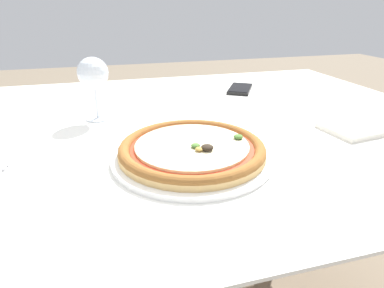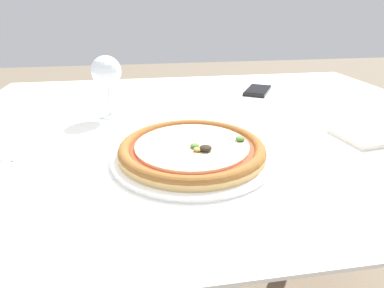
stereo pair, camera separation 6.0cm
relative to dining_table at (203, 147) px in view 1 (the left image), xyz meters
The scene contains 5 objects.
dining_table is the anchor object (origin of this frame).
pizza_plate 0.25m from the dining_table, 112.46° to the right, with size 0.31×0.31×0.04m.
wine_glass_far_left 0.33m from the dining_table, 164.69° to the left, with size 0.07×0.07×0.16m.
cell_phone 0.33m from the dining_table, 49.79° to the left, with size 0.13×0.16×0.01m.
napkin_folded 0.38m from the dining_table, 28.28° to the right, with size 0.16×0.13×0.01m.
Camera 1 is at (-0.24, -0.75, 0.98)m, focal length 30.00 mm.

